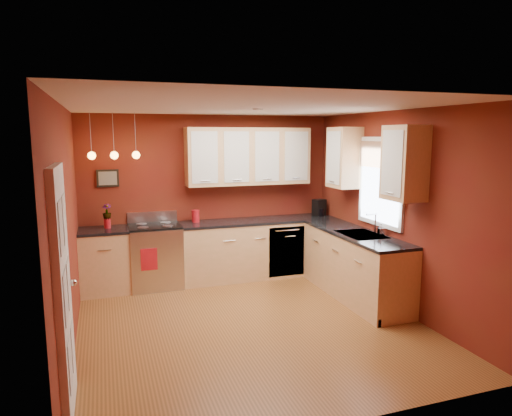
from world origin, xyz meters
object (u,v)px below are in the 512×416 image
object	(u,v)px
red_canister	(196,216)
sink	(361,236)
coffee_maker	(319,208)
soap_pump	(381,230)
gas_range	(156,256)

from	to	relation	value
red_canister	sink	bearing A→B (deg)	-39.05
coffee_maker	soap_pump	size ratio (longest dim) A/B	1.68
red_canister	coffee_maker	xyz separation A→B (m)	(2.09, -0.10, 0.03)
gas_range	red_canister	size ratio (longest dim) A/B	5.86
sink	red_canister	distance (m)	2.55
gas_range	soap_pump	world-z (taller)	gas_range
sink	red_canister	world-z (taller)	sink
gas_range	soap_pump	size ratio (longest dim) A/B	6.72
coffee_maker	soap_pump	xyz separation A→B (m)	(0.09, -1.67, -0.05)
sink	red_canister	bearing A→B (deg)	140.95
sink	coffee_maker	distance (m)	1.52
gas_range	sink	distance (m)	3.05
red_canister	soap_pump	size ratio (longest dim) A/B	1.15
sink	soap_pump	world-z (taller)	sink
red_canister	coffee_maker	size ratio (longest dim) A/B	0.68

